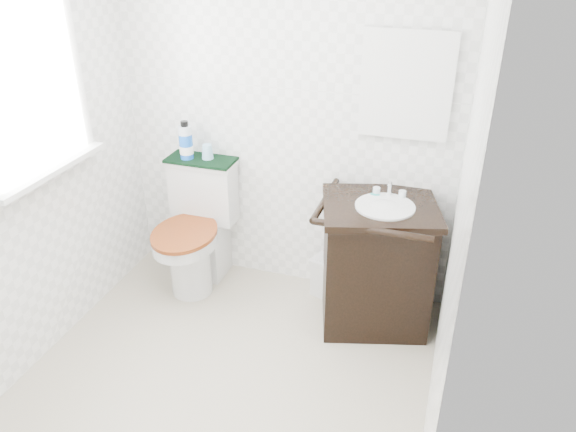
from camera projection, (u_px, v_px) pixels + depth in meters
The scene contains 14 objects.
floor at pixel (217, 392), 3.06m from camera, with size 2.40×2.40×0.00m, color #C1B49B.
wall_back at pixel (285, 115), 3.51m from camera, with size 2.40×2.40×0.00m, color white.
wall_front at pixel (3, 381), 1.49m from camera, with size 2.40×2.40×0.00m, color white.
wall_left at pixel (1, 165), 2.80m from camera, with size 2.40×2.40×0.00m, color white.
wall_right at pixel (456, 232), 2.20m from camera, with size 2.40×2.40×0.00m, color white.
window at pixel (25, 83), 2.83m from camera, with size 0.02×0.70×0.90m, color white.
mirror at pixel (406, 86), 3.17m from camera, with size 0.50×0.02×0.60m, color silver.
toilet at pixel (198, 233), 3.84m from camera, with size 0.47×0.65×0.86m.
vanity at pixel (376, 261), 3.43m from camera, with size 0.79×0.73×0.92m.
trash_bin at pixel (326, 277), 3.79m from camera, with size 0.23×0.21×0.28m.
towel at pixel (201, 160), 3.72m from camera, with size 0.46×0.22×0.02m, color black.
mouthwash_bottle at pixel (186, 142), 3.67m from camera, with size 0.09×0.09×0.25m.
cup at pixel (207, 152), 3.69m from camera, with size 0.08×0.08×0.10m, color #89C0E1.
soap_bar at pixel (375, 195), 3.34m from camera, with size 0.07×0.05×0.02m, color teal.
Camera 1 is at (1.06, -2.02, 2.29)m, focal length 35.00 mm.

